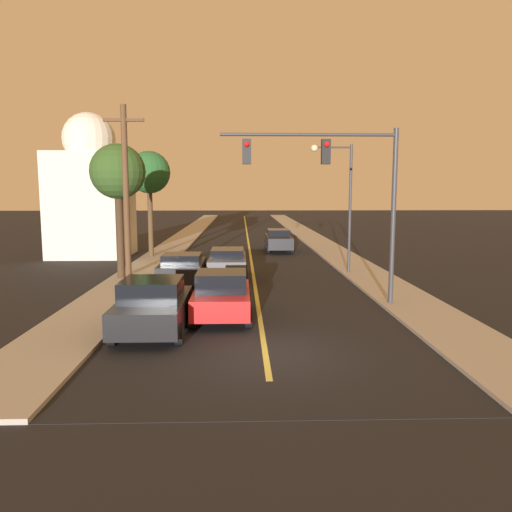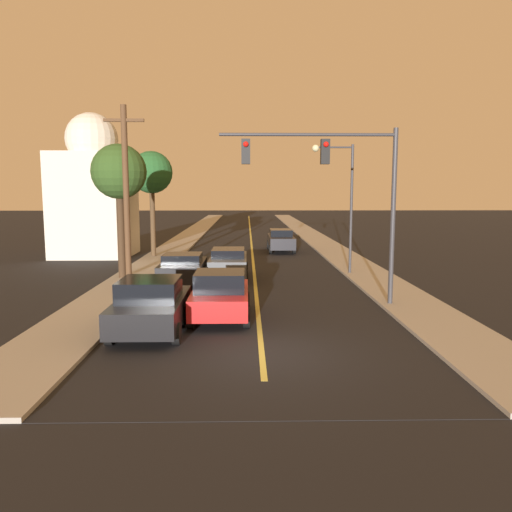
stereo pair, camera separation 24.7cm
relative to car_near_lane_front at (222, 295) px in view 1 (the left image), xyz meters
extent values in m
plane|color=black|center=(1.30, -3.72, -0.83)|extent=(200.00, 200.00, 0.00)
cube|color=black|center=(1.30, 32.28, -0.83)|extent=(9.32, 80.00, 0.01)
cube|color=#D1C14C|center=(1.30, 32.28, -0.82)|extent=(0.16, 76.00, 0.00)
cube|color=#9E998E|center=(-4.60, 32.28, -0.77)|extent=(2.50, 80.00, 0.12)
cube|color=#9E998E|center=(7.21, 32.28, -0.77)|extent=(2.50, 80.00, 0.12)
cube|color=red|center=(0.00, 0.04, -0.15)|extent=(1.88, 3.89, 0.68)
cube|color=black|center=(0.00, -0.12, 0.51)|extent=(1.66, 1.75, 0.64)
cylinder|color=black|center=(-0.89, 1.24, -0.49)|extent=(0.22, 0.68, 0.68)
cylinder|color=black|center=(0.89, 1.24, -0.49)|extent=(0.22, 0.68, 0.68)
cylinder|color=black|center=(-0.89, -1.17, -0.49)|extent=(0.22, 0.68, 0.68)
cylinder|color=black|center=(0.89, -1.17, -0.49)|extent=(0.22, 0.68, 0.68)
cube|color=#474C51|center=(0.00, 7.92, -0.10)|extent=(1.79, 4.36, 0.80)
cube|color=black|center=(0.00, 7.74, 0.50)|extent=(1.58, 1.96, 0.40)
cylinder|color=black|center=(-0.85, 9.27, -0.50)|extent=(0.22, 0.66, 0.66)
cylinder|color=black|center=(0.85, 9.27, -0.50)|extent=(0.22, 0.66, 0.66)
cylinder|color=black|center=(-0.85, 6.57, -0.50)|extent=(0.22, 0.66, 0.66)
cylinder|color=black|center=(0.85, 6.57, -0.50)|extent=(0.22, 0.66, 0.66)
cube|color=black|center=(-2.05, -1.59, -0.13)|extent=(1.99, 4.15, 0.76)
cube|color=black|center=(-2.05, -1.76, 0.56)|extent=(1.75, 1.87, 0.63)
cylinder|color=black|center=(-3.00, -0.30, -0.51)|extent=(0.22, 0.64, 0.64)
cylinder|color=black|center=(-1.10, -0.30, -0.51)|extent=(0.22, 0.64, 0.64)
cylinder|color=black|center=(-3.00, -2.88, -0.51)|extent=(0.22, 0.64, 0.64)
cylinder|color=black|center=(-1.10, -2.88, -0.51)|extent=(0.22, 0.64, 0.64)
cube|color=black|center=(-2.05, 6.22, -0.12)|extent=(1.94, 3.84, 0.76)
cube|color=black|center=(-2.05, 6.06, 0.46)|extent=(1.70, 1.73, 0.40)
cylinder|color=black|center=(-2.97, 7.41, -0.50)|extent=(0.22, 0.67, 0.67)
cylinder|color=black|center=(-1.13, 7.41, -0.50)|extent=(0.22, 0.67, 0.67)
cylinder|color=black|center=(-2.97, 5.03, -0.50)|extent=(0.22, 0.67, 0.67)
cylinder|color=black|center=(-1.13, 5.03, -0.50)|extent=(0.22, 0.67, 0.67)
cube|color=black|center=(3.40, 19.29, -0.10)|extent=(1.75, 4.79, 0.79)
cube|color=black|center=(3.40, 19.48, 0.52)|extent=(1.54, 2.16, 0.46)
cylinder|color=black|center=(4.23, 17.80, -0.50)|extent=(0.22, 0.67, 0.67)
cylinder|color=black|center=(2.57, 17.80, -0.50)|extent=(0.22, 0.67, 0.67)
cylinder|color=black|center=(4.23, 20.78, -0.50)|extent=(0.22, 0.67, 0.67)
cylinder|color=black|center=(2.57, 20.78, -0.50)|extent=(0.22, 0.67, 0.67)
cylinder|color=#333338|center=(6.36, 1.79, 2.55)|extent=(0.18, 0.18, 6.52)
cylinder|color=#333338|center=(3.14, 1.79, 5.56)|extent=(6.45, 0.12, 0.12)
cube|color=black|center=(3.78, 1.79, 4.95)|extent=(0.32, 0.28, 0.90)
sphere|color=red|center=(3.78, 1.61, 5.20)|extent=(0.20, 0.20, 0.20)
cube|color=black|center=(0.88, 1.79, 4.95)|extent=(0.32, 0.28, 0.90)
sphere|color=red|center=(0.88, 1.61, 5.20)|extent=(0.20, 0.20, 0.20)
cylinder|color=#333338|center=(6.31, 9.00, 2.58)|extent=(0.14, 0.14, 6.59)
cylinder|color=#333338|center=(5.36, 9.00, 5.73)|extent=(1.90, 0.09, 0.09)
sphere|color=beige|center=(4.42, 9.00, 5.68)|extent=(0.36, 0.36, 0.36)
cylinder|color=#513823|center=(-3.95, 3.65, 3.10)|extent=(0.24, 0.24, 7.62)
cube|color=#513823|center=(-3.95, 3.65, 6.31)|extent=(1.60, 0.12, 0.12)
cylinder|color=#4C3823|center=(-5.24, 16.04, 1.53)|extent=(0.33, 0.33, 4.48)
sphere|color=#235628|center=(-5.24, 16.04, 4.72)|extent=(2.72, 2.72, 2.72)
cylinder|color=#3D2B1C|center=(-5.24, 7.75, 1.41)|extent=(0.38, 0.38, 4.24)
sphere|color=#2D4C1E|center=(-5.24, 7.75, 4.46)|extent=(2.65, 2.65, 2.65)
cube|color=beige|center=(-9.30, 17.08, 2.58)|extent=(4.90, 4.90, 6.82)
sphere|color=beige|center=(-9.30, 17.08, 6.93)|extent=(3.40, 3.40, 3.40)
camera|label=1|loc=(0.65, -16.70, 3.53)|focal=35.00mm
camera|label=2|loc=(0.90, -16.71, 3.53)|focal=35.00mm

